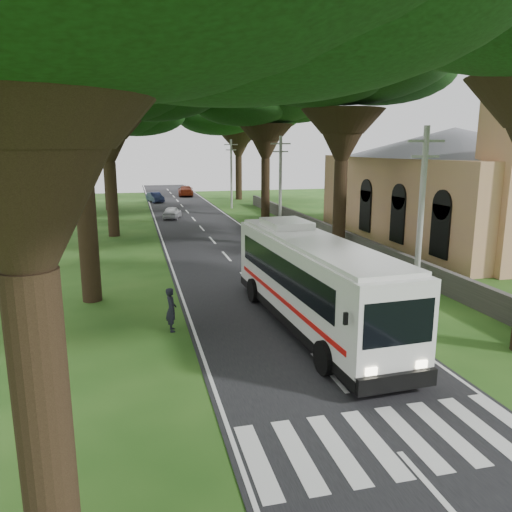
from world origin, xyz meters
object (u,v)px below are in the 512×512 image
pole_near (420,222)px  pedestrian (171,309)px  church (453,177)px  coach_bus (312,280)px  distant_car_a (172,212)px  distant_car_c (186,191)px  pole_mid (280,185)px  distant_car_b (155,197)px  pole_far (231,173)px

pole_near → pedestrian: size_ratio=4.51×
church → coach_bus: bearing=-137.8°
distant_car_a → distant_car_c: distant_car_c is taller
church → distant_car_a: church is taller
distant_car_a → church: bearing=154.1°
pole_near → pole_mid: (0.00, 20.00, 0.00)m
pole_mid → distant_car_b: pole_mid is taller
pedestrian → distant_car_b: bearing=-5.2°
pole_far → coach_bus: size_ratio=0.64×
pole_mid → pole_far: (0.00, 20.00, 0.00)m
pole_far → distant_car_a: 10.94m
coach_bus → pedestrian: bearing=168.1°
coach_bus → church: bearing=39.4°
coach_bus → distant_car_a: (-2.96, 32.77, -1.31)m
church → distant_car_c: size_ratio=4.59×
pole_far → pole_near: bearing=-90.0°
pole_near → pole_far: size_ratio=1.00×
church → pole_mid: bearing=160.2°
coach_bus → distant_car_c: (0.91, 56.24, -1.18)m
distant_car_c → pole_near: bearing=98.2°
distant_car_b → church: bearing=-73.2°
church → distant_car_a: bearing=138.9°
pole_near → distant_car_b: size_ratio=2.06×
distant_car_a → distant_car_b: distant_car_b is taller
distant_car_c → pole_far: bearing=107.1°
pole_far → distant_car_c: (-3.68, 16.40, -3.39)m
pole_near → pedestrian: bearing=174.1°
church → pedestrian: 27.07m
church → distant_car_c: (-16.05, 40.85, -4.12)m
pole_mid → distant_car_b: bearing=106.4°
pedestrian → pole_mid: bearing=-31.4°
church → coach_bus: (-16.96, -15.39, -2.94)m
pole_near → distant_car_b: 49.74m
coach_bus → pedestrian: coach_bus is taller
distant_car_b → pole_near: bearing=-95.4°
church → distant_car_a: 26.78m
distant_car_b → distant_car_c: 8.92m
pole_far → distant_car_a: (-7.56, -7.08, -3.53)m
pole_far → distant_car_c: pole_far is taller
church → distant_car_c: bearing=111.4°
pole_near → distant_car_c: size_ratio=1.53×
pole_far → distant_car_a: pole_far is taller
church → pole_near: size_ratio=3.00×
pole_near → coach_bus: (-4.59, 0.15, -2.22)m
coach_bus → distant_car_c: coach_bus is taller
distant_car_b → distant_car_c: distant_car_c is taller
pole_far → pedestrian: pole_far is taller
church → distant_car_b: 39.56m
pole_near → distant_car_a: size_ratio=2.20×
pole_mid → pole_far: same height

